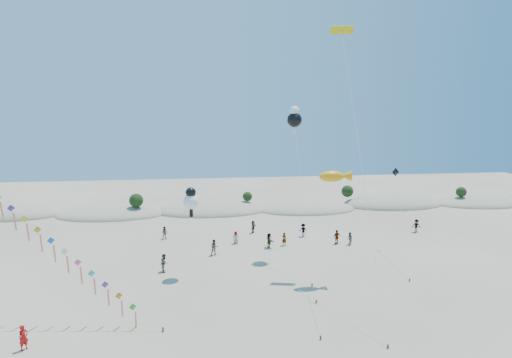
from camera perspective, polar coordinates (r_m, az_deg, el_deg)
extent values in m
ellipsoid|color=tan|center=(78.86, -29.90, -4.26)|extent=(16.00, 8.80, 3.60)
ellipsoid|color=#243C15|center=(78.66, -29.96, -3.56)|extent=(12.80, 5.76, 0.64)
ellipsoid|color=tan|center=(72.87, -18.59, -4.53)|extent=(17.60, 9.68, 3.00)
ellipsoid|color=#243C15|center=(72.69, -18.62, -3.90)|extent=(14.08, 6.34, 0.70)
ellipsoid|color=tan|center=(72.16, -5.89, -4.22)|extent=(19.00, 10.45, 3.40)
ellipsoid|color=#243C15|center=(71.95, -5.90, -3.50)|extent=(15.20, 6.84, 0.76)
ellipsoid|color=tan|center=(72.97, 6.84, -4.09)|extent=(16.40, 9.02, 2.80)
ellipsoid|color=#243C15|center=(72.80, 6.85, -3.50)|extent=(13.12, 5.90, 0.66)
ellipsoid|color=tan|center=(79.99, 17.71, -3.29)|extent=(18.00, 9.90, 3.80)
ellipsoid|color=#243C15|center=(79.78, 17.75, -2.55)|extent=(14.40, 6.48, 0.72)
ellipsoid|color=tan|center=(86.98, 27.65, -2.93)|extent=(16.80, 9.24, 3.00)
ellipsoid|color=#243C15|center=(86.83, 27.69, -2.40)|extent=(13.44, 6.05, 0.67)
sphere|color=black|center=(70.50, -15.68, -2.77)|extent=(2.20, 2.20, 2.20)
sphere|color=black|center=(72.17, -1.15, -2.35)|extent=(1.60, 1.60, 1.60)
sphere|color=black|center=(77.49, 12.09, -1.60)|extent=(2.10, 2.10, 2.10)
sphere|color=black|center=(84.01, 25.69, -1.57)|extent=(1.80, 1.80, 1.80)
cube|color=#3F2D1E|center=(35.16, -12.30, -19.01)|extent=(0.12, 0.12, 0.35)
cube|color=green|center=(35.43, -16.12, -16.06)|extent=(1.08, 0.43, 1.13)
cube|color=#F36671|center=(35.93, -15.73, -17.62)|extent=(0.19, 0.45, 1.55)
cube|color=orange|center=(35.60, -17.82, -14.59)|extent=(1.08, 0.43, 1.13)
cube|color=#F36671|center=(36.07, -17.43, -16.17)|extent=(0.19, 0.45, 1.55)
cube|color=purple|center=(35.83, -19.48, -13.12)|extent=(1.08, 0.43, 1.13)
cube|color=#F36671|center=(36.26, -19.08, -14.71)|extent=(0.19, 0.45, 1.55)
cube|color=#1AC5A9|center=(36.10, -21.10, -11.66)|extent=(1.08, 0.43, 1.13)
cube|color=#F36671|center=(36.50, -20.69, -13.26)|extent=(0.19, 0.45, 1.55)
cube|color=#FF509D|center=(36.42, -22.67, -10.22)|extent=(1.08, 0.43, 1.13)
cube|color=#F36671|center=(36.79, -22.26, -11.82)|extent=(0.19, 0.45, 1.55)
cube|color=white|center=(36.80, -24.20, -8.80)|extent=(1.08, 0.43, 1.13)
cube|color=#F36671|center=(37.13, -23.79, -10.40)|extent=(0.19, 0.45, 1.55)
cube|color=blue|center=(37.22, -25.68, -7.40)|extent=(1.08, 0.43, 1.13)
cube|color=#F36671|center=(37.52, -25.28, -9.00)|extent=(0.19, 0.45, 1.55)
cube|color=gold|center=(37.68, -27.12, -6.03)|extent=(1.08, 0.43, 1.13)
cube|color=#F36671|center=(37.95, -26.72, -7.62)|extent=(0.19, 0.45, 1.55)
cube|color=yellow|center=(38.19, -28.52, -4.69)|extent=(1.08, 0.43, 1.13)
cube|color=#F36671|center=(38.43, -28.12, -6.27)|extent=(0.19, 0.45, 1.55)
cube|color=#49279F|center=(38.74, -29.88, -3.39)|extent=(1.08, 0.43, 1.13)
cube|color=#F36671|center=(38.95, -29.47, -4.95)|extent=(0.19, 0.45, 1.55)
cube|color=#F36671|center=(39.51, -30.79, -3.67)|extent=(0.19, 0.45, 1.55)
cube|color=#3F2D1E|center=(33.78, 8.61, -20.19)|extent=(0.10, 0.10, 0.30)
cylinder|color=silver|center=(37.29, 9.44, -8.91)|extent=(4.12, 11.32, 10.34)
ellipsoid|color=orange|center=(41.96, 10.08, 0.35)|extent=(2.48, 1.09, 1.09)
cone|color=orange|center=(42.40, 11.87, 0.39)|extent=(0.99, 0.99, 0.99)
cube|color=#3F2D1E|center=(39.15, 8.04, -15.86)|extent=(0.10, 0.10, 0.30)
cylinder|color=silver|center=(40.64, -0.91, -9.28)|extent=(10.84, 8.37, 7.60)
sphere|color=white|center=(43.45, -8.67, -2.99)|extent=(1.56, 1.56, 1.56)
sphere|color=black|center=(43.27, -8.70, -1.78)|extent=(1.04, 1.04, 1.04)
cube|color=black|center=(43.71, -8.64, -4.50)|extent=(0.35, 0.18, 0.80)
cube|color=#3F2D1E|center=(42.42, 7.48, -13.81)|extent=(0.10, 0.10, 0.30)
cylinder|color=silver|center=(44.98, 6.21, -2.26)|extent=(0.36, 10.30, 15.58)
sphere|color=black|center=(49.15, 5.15, 7.87)|extent=(1.69, 1.69, 1.69)
sphere|color=white|center=(49.14, 5.16, 9.04)|extent=(1.10, 1.10, 1.10)
cube|color=white|center=(49.19, 5.13, 6.42)|extent=(0.35, 0.18, 0.80)
cube|color=white|center=(49.00, 4.34, 7.87)|extent=(0.60, 0.15, 0.25)
cube|color=white|center=(49.30, 5.95, 7.86)|extent=(0.60, 0.15, 0.25)
cube|color=#3F2D1E|center=(33.75, 17.18, -20.55)|extent=(0.10, 0.10, 0.30)
cylinder|color=silver|center=(38.29, 13.76, 2.55)|extent=(1.90, 18.00, 24.85)
cube|color=#E3B90B|center=(47.54, 11.36, 18.91)|extent=(2.39, 0.97, 0.84)
cube|color=black|center=(47.56, 11.36, 18.91)|extent=(2.31, 0.59, 0.19)
cube|color=#3F2D1E|center=(45.73, 19.80, -12.55)|extent=(0.10, 0.10, 0.30)
cylinder|color=silver|center=(49.91, 18.86, -5.31)|extent=(3.41, 11.30, 9.22)
cube|color=black|center=(54.75, 18.11, 0.89)|extent=(1.02, 0.30, 1.05)
imported|color=#B60F0E|center=(35.83, -28.58, -18.08)|extent=(0.76, 0.79, 1.83)
imported|color=slate|center=(46.34, -12.13, -10.87)|extent=(0.85, 1.02, 1.88)
imported|color=slate|center=(54.35, -2.72, -7.81)|extent=(0.78, 0.52, 1.59)
imported|color=slate|center=(50.30, -5.57, -9.09)|extent=(0.99, 0.82, 1.87)
imported|color=slate|center=(57.59, 6.30, -6.79)|extent=(1.28, 1.23, 1.75)
imported|color=slate|center=(52.64, 1.77, -8.21)|extent=(1.00, 1.81, 1.86)
imported|color=slate|center=(53.70, 3.77, -7.99)|extent=(0.73, 0.67, 1.66)
imported|color=slate|center=(55.02, 12.40, -7.79)|extent=(0.73, 0.87, 1.61)
imported|color=slate|center=(57.37, -12.05, -7.03)|extent=(0.83, 0.65, 1.69)
imported|color=slate|center=(55.10, 10.72, -7.60)|extent=(1.15, 0.77, 1.82)
imported|color=slate|center=(63.29, 20.60, -5.85)|extent=(1.29, 0.95, 1.79)
imported|color=slate|center=(58.99, -0.38, -6.39)|extent=(1.14, 1.60, 1.67)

